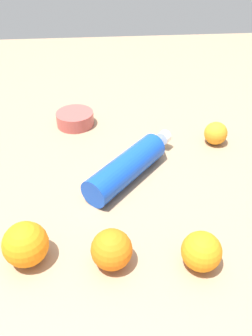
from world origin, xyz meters
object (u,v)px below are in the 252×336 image
Objects in this scene: water_bottle at (131,164)px; orange_3 at (26,244)px; ceramic_bowl at (75,119)px; orange_1 at (216,133)px; orange_2 at (201,251)px; orange_0 at (112,249)px.

orange_3 is (0.23, -0.21, 0.01)m from water_bottle.
orange_3 is 0.49m from ceramic_bowl.
orange_1 is 0.87× the size of orange_2.
orange_3 reaches higher than orange_2.
orange_0 is at bearing 81.67° from orange_3.
orange_1 is at bearing 159.32° from orange_2.
orange_2 is at bearing -20.68° from orange_1.
orange_1 is (-0.12, 0.24, -0.00)m from water_bottle.
orange_0 is 0.52m from ceramic_bowl.
orange_2 is at bearing 82.69° from orange_3.
orange_3 reaches higher than orange_1.
orange_1 is 0.41m from ceramic_bowl.
ceramic_bowl is (-0.53, -0.24, -0.02)m from orange_2.
water_bottle is 3.10× the size of orange_3.
water_bottle reaches higher than orange_1.
water_bottle is 0.29m from orange_2.
water_bottle is 2.31× the size of ceramic_bowl.
orange_1 is 0.58m from orange_3.
orange_3 is at bearing -98.33° from orange_0.
water_bottle is at bearing 29.11° from ceramic_bowl.
orange_3 reaches higher than water_bottle.
water_bottle is 3.54× the size of orange_2.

